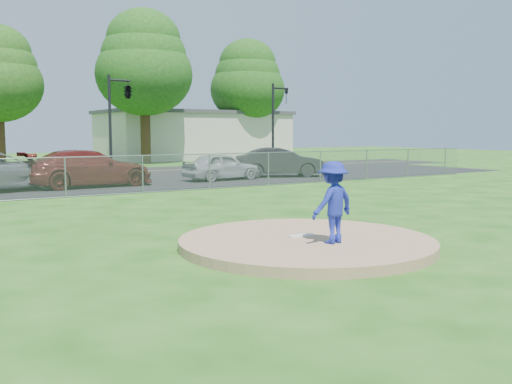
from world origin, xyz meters
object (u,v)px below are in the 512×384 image
parked_car_charcoal (280,162)px  commercial_building (193,135)px  parked_car_darkred (89,168)px  parked_car_pearl (221,166)px  traffic_signal_center (126,93)px  tree_right (144,62)px  pitcher (333,202)px  tree_far_right (248,80)px  traffic_signal_right (276,118)px

parked_car_charcoal → commercial_building: bearing=9.4°
parked_car_darkred → parked_car_charcoal: 10.40m
parked_car_pearl → traffic_signal_center: bearing=17.6°
tree_right → traffic_signal_center: 11.60m
traffic_signal_center → pitcher: bearing=-99.6°
pitcher → parked_car_pearl: bearing=-120.6°
parked_car_darkred → pitcher: bearing=177.8°
pitcher → parked_car_charcoal: 19.52m
tree_right → tree_far_right: (11.00, 3.00, -0.59)m
parked_car_pearl → tree_right: bearing=-13.6°
traffic_signal_center → parked_car_pearl: (2.65, -6.29, -3.92)m
traffic_signal_center → parked_car_pearl: size_ratio=1.39×
parked_car_charcoal → tree_right: bearing=28.5°
traffic_signal_center → parked_car_darkred: size_ratio=1.00×
parked_car_pearl → parked_car_darkred: bearing=84.5°
tree_right → pitcher: size_ratio=7.04×
traffic_signal_right → parked_car_charcoal: size_ratio=1.18×
tree_far_right → parked_car_darkred: bearing=-136.2°
pitcher → parked_car_pearl: pitcher is taller
commercial_building → tree_far_right: 7.00m
traffic_signal_right → pitcher: 26.85m
parked_car_darkred → parked_car_charcoal: (10.40, 0.17, -0.04)m
commercial_building → traffic_signal_right: bearing=-96.3°
traffic_signal_center → parked_car_charcoal: 9.61m
tree_right → parked_car_charcoal: tree_right is taller
tree_far_right → parked_car_darkred: tree_far_right is taller
traffic_signal_right → parked_car_pearl: (-7.61, -6.29, -2.67)m
pitcher → tree_right: bearing=-114.2°
tree_far_right → parked_car_pearl: bearing=-124.7°
tree_right → traffic_signal_right: size_ratio=2.08×
tree_far_right → traffic_signal_right: bearing=-113.9°
tree_far_right → parked_car_pearl: 24.32m
commercial_building → tree_far_right: (4.00, -3.00, 4.90)m
tree_far_right → pitcher: (-19.89, -35.71, -6.03)m
pitcher → parked_car_darkred: (-0.16, 16.45, -0.20)m
traffic_signal_right → parked_car_pearl: size_ratio=1.39×
tree_far_right → parked_car_pearl: tree_far_right is taller
commercial_building → traffic_signal_right: size_ratio=2.93×
commercial_building → tree_far_right: tree_far_right is taller
tree_far_right → parked_car_darkred: size_ratio=1.91×
parked_car_charcoal → tree_far_right: bearing=-3.1°
traffic_signal_center → parked_car_darkred: traffic_signal_center is taller
tree_right → tree_far_right: 11.42m
tree_right → tree_far_right: bearing=15.3°
commercial_building → parked_car_pearl: bearing=-112.8°
tree_far_right → pitcher: tree_far_right is taller
parked_car_darkred → parked_car_pearl: parked_car_darkred is taller
traffic_signal_right → commercial_building: bearing=83.7°
traffic_signal_center → tree_right: bearing=63.3°
tree_far_right → traffic_signal_right: tree_far_right is taller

